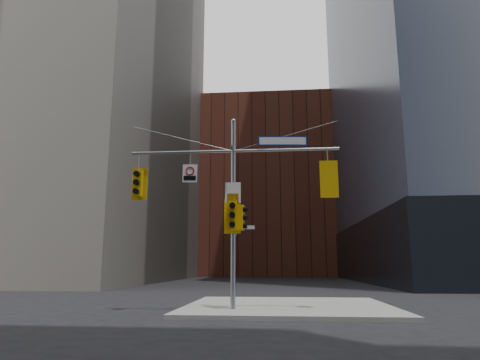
% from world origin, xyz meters
% --- Properties ---
extents(ground, '(160.00, 160.00, 0.00)m').
position_xyz_m(ground, '(0.00, 0.00, 0.00)').
color(ground, black).
rests_on(ground, ground).
extents(sidewalk_corner, '(8.00, 8.00, 0.15)m').
position_xyz_m(sidewalk_corner, '(2.00, 4.00, 0.07)').
color(sidewalk_corner, gray).
rests_on(sidewalk_corner, ground).
extents(brick_midrise, '(26.00, 20.00, 28.00)m').
position_xyz_m(brick_midrise, '(0.00, 58.00, 14.00)').
color(brick_midrise, brown).
rests_on(brick_midrise, ground).
extents(signal_assembly, '(8.00, 0.80, 7.30)m').
position_xyz_m(signal_assembly, '(0.00, 1.99, 4.42)').
color(signal_assembly, gray).
rests_on(signal_assembly, ground).
extents(traffic_light_west_arm, '(0.61, 0.48, 1.27)m').
position_xyz_m(traffic_light_west_arm, '(-3.70, 2.01, 4.80)').
color(traffic_light_west_arm, '#D69E0B').
rests_on(traffic_light_west_arm, ground).
extents(traffic_light_east_arm, '(0.66, 0.51, 1.39)m').
position_xyz_m(traffic_light_east_arm, '(3.56, 1.99, 4.80)').
color(traffic_light_east_arm, '#D69E0B').
rests_on(traffic_light_east_arm, ground).
extents(traffic_light_pole_side, '(0.39, 0.33, 0.93)m').
position_xyz_m(traffic_light_pole_side, '(0.32, 1.99, 3.43)').
color(traffic_light_pole_side, '#D69E0B').
rests_on(traffic_light_pole_side, ground).
extents(traffic_light_pole_front, '(0.61, 0.51, 1.29)m').
position_xyz_m(traffic_light_pole_front, '(-0.00, 1.73, 3.48)').
color(traffic_light_pole_front, '#D69E0B').
rests_on(traffic_light_pole_front, ground).
extents(street_sign_blade, '(1.88, 0.21, 0.37)m').
position_xyz_m(street_sign_blade, '(1.89, 2.00, 6.35)').
color(street_sign_blade, navy).
rests_on(street_sign_blade, ground).
extents(regulatory_sign_arm, '(0.56, 0.09, 0.70)m').
position_xyz_m(regulatory_sign_arm, '(-1.67, 1.97, 5.17)').
color(regulatory_sign_arm, silver).
rests_on(regulatory_sign_arm, ground).
extents(regulatory_sign_pole, '(0.59, 0.06, 0.77)m').
position_xyz_m(regulatory_sign_pole, '(0.00, 1.88, 4.34)').
color(regulatory_sign_pole, silver).
rests_on(regulatory_sign_pole, ground).
extents(street_blade_ew, '(0.70, 0.06, 0.14)m').
position_xyz_m(street_blade_ew, '(0.45, 2.00, 3.07)').
color(street_blade_ew, silver).
rests_on(street_blade_ew, ground).
extents(street_blade_ns, '(0.11, 0.83, 0.17)m').
position_xyz_m(street_blade_ns, '(0.00, 2.45, 2.89)').
color(street_blade_ns, '#145926').
rests_on(street_blade_ns, ground).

